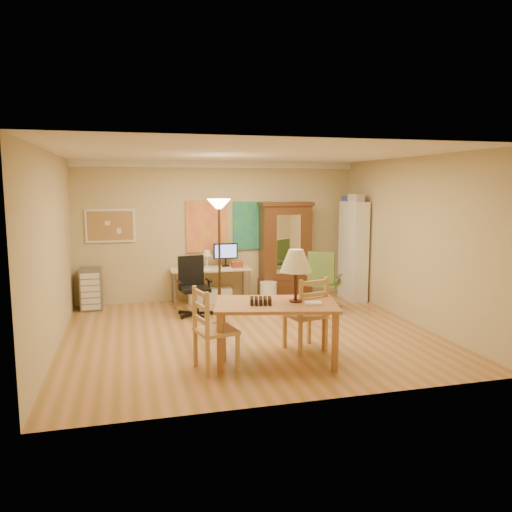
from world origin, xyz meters
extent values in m
plane|color=olive|center=(0.00, 0.00, 0.00)|extent=(5.50, 5.50, 0.00)
cube|color=white|center=(0.00, 2.46, 2.64)|extent=(5.50, 0.08, 0.12)
cube|color=#9F714B|center=(-2.05, 2.47, 1.50)|extent=(0.90, 0.04, 0.62)
cube|color=yellow|center=(-0.25, 2.47, 1.45)|extent=(0.80, 0.04, 1.00)
cube|color=teal|center=(0.65, 2.47, 1.45)|extent=(0.75, 0.04, 0.95)
cube|color=brown|center=(0.04, -1.24, 0.74)|extent=(1.70, 1.24, 0.04)
cube|color=brown|center=(-0.72, -1.46, 0.36)|extent=(0.09, 0.09, 0.72)
cube|color=brown|center=(0.63, -1.77, 0.36)|extent=(0.09, 0.09, 0.72)
cube|color=brown|center=(-0.54, -0.70, 0.36)|extent=(0.09, 0.09, 0.72)
cube|color=brown|center=(0.81, -1.02, 0.36)|extent=(0.09, 0.09, 0.72)
cylinder|color=black|center=(0.30, -1.25, 0.77)|extent=(0.16, 0.16, 0.02)
cylinder|color=black|center=(0.30, -1.25, 0.97)|extent=(0.04, 0.04, 0.41)
cone|color=beige|center=(0.30, -1.25, 1.29)|extent=(0.41, 0.41, 0.29)
cube|color=white|center=(0.47, -1.44, 0.78)|extent=(0.23, 0.20, 0.03)
cube|color=black|center=(-0.16, -1.26, 0.81)|extent=(0.33, 0.28, 0.08)
cube|color=tan|center=(0.56, -0.91, 0.48)|extent=(0.57, 0.56, 0.04)
cube|color=tan|center=(0.71, -0.67, 0.23)|extent=(0.05, 0.05, 0.46)
cube|color=tan|center=(0.31, -0.77, 0.23)|extent=(0.05, 0.05, 0.46)
cube|color=tan|center=(0.81, -1.05, 0.23)|extent=(0.05, 0.05, 0.46)
cube|color=tan|center=(0.41, -1.15, 0.23)|extent=(0.05, 0.05, 0.46)
cube|color=tan|center=(0.81, -1.05, 0.75)|extent=(0.05, 0.05, 0.54)
cube|color=tan|center=(0.41, -1.15, 0.75)|extent=(0.05, 0.05, 0.54)
cube|color=tan|center=(0.61, -1.10, 0.81)|extent=(0.40, 0.13, 0.05)
cube|color=tan|center=(-0.75, -1.34, 0.48)|extent=(0.55, 0.56, 0.04)
cube|color=tan|center=(-0.51, -1.49, 0.23)|extent=(0.05, 0.05, 0.46)
cube|color=tan|center=(-0.60, -1.09, 0.23)|extent=(0.05, 0.05, 0.46)
cube|color=tan|center=(-0.89, -1.58, 0.23)|extent=(0.05, 0.05, 0.46)
cube|color=tan|center=(-0.98, -1.18, 0.23)|extent=(0.05, 0.05, 0.46)
cube|color=tan|center=(-0.89, -1.58, 0.75)|extent=(0.05, 0.05, 0.54)
cube|color=tan|center=(-0.98, -1.18, 0.75)|extent=(0.05, 0.05, 0.54)
cube|color=tan|center=(-0.94, -1.38, 0.81)|extent=(0.12, 0.41, 0.05)
cylinder|color=#3E2818|center=(-0.36, 0.51, 0.02)|extent=(0.30, 0.30, 0.03)
cylinder|color=#3E2818|center=(-0.36, 0.51, 0.98)|extent=(0.04, 0.04, 1.91)
cone|color=#FFE0A5|center=(-0.36, 0.51, 1.96)|extent=(0.37, 0.37, 0.15)
cube|color=#C2B48E|center=(-0.25, 2.12, 0.67)|extent=(1.50, 0.65, 0.03)
cylinder|color=slate|center=(-0.95, 1.84, 0.33)|extent=(0.03, 0.03, 0.65)
cylinder|color=slate|center=(0.45, 1.84, 0.33)|extent=(0.03, 0.03, 0.65)
cylinder|color=slate|center=(-0.95, 2.40, 0.33)|extent=(0.03, 0.03, 0.65)
cylinder|color=slate|center=(0.45, 2.40, 0.33)|extent=(0.03, 0.03, 0.65)
cube|color=black|center=(-0.67, 2.07, 0.69)|extent=(0.30, 0.21, 0.01)
cube|color=black|center=(-0.67, 2.22, 0.79)|extent=(0.30, 0.05, 0.19)
cube|color=black|center=(0.08, 2.26, 0.98)|extent=(0.47, 0.04, 0.30)
cone|color=beige|center=(-0.29, 2.21, 0.96)|extent=(0.19, 0.19, 0.11)
cube|color=white|center=(-0.39, 1.98, 0.69)|extent=(0.23, 0.30, 0.01)
cube|color=maroon|center=(0.27, 2.07, 0.74)|extent=(0.21, 0.15, 0.11)
cube|color=white|center=(-0.53, 2.17, 0.14)|extent=(0.26, 0.22, 0.28)
cube|color=white|center=(-0.25, 2.17, 0.14)|extent=(0.26, 0.22, 0.28)
cube|color=silver|center=(0.03, 2.17, 0.14)|extent=(0.26, 0.22, 0.28)
cylinder|color=black|center=(-0.67, 1.25, 0.25)|extent=(0.06, 0.06, 0.40)
cube|color=black|center=(-0.67, 1.25, 0.47)|extent=(0.53, 0.51, 0.07)
cube|color=black|center=(-0.69, 1.46, 0.77)|extent=(0.46, 0.11, 0.51)
cube|color=black|center=(-0.92, 1.21, 0.61)|extent=(0.08, 0.30, 0.03)
cube|color=black|center=(-0.41, 1.28, 0.61)|extent=(0.08, 0.30, 0.03)
cylinder|color=slate|center=(1.66, 1.08, 0.26)|extent=(0.06, 0.06, 0.42)
cube|color=#46632C|center=(1.66, 1.08, 0.50)|extent=(0.69, 0.69, 0.07)
cube|color=#46632C|center=(1.51, 0.90, 0.81)|extent=(0.41, 0.34, 0.54)
cube|color=slate|center=(1.87, 0.91, 0.65)|extent=(0.23, 0.27, 0.03)
cube|color=slate|center=(1.44, 1.25, 0.65)|extent=(0.23, 0.27, 0.03)
cube|color=slate|center=(-2.42, 2.22, 0.38)|extent=(0.38, 0.43, 0.75)
cube|color=silver|center=(-2.42, 1.99, 0.38)|extent=(0.32, 0.02, 0.65)
cube|color=#3D1E10|center=(1.28, 2.24, 0.93)|extent=(0.97, 0.44, 1.86)
cube|color=#3D1E10|center=(1.28, 2.24, 0.19)|extent=(1.01, 0.48, 0.37)
cube|color=white|center=(1.28, 2.01, 1.10)|extent=(0.49, 0.01, 1.15)
cube|color=#3D1E10|center=(1.28, 2.24, 1.88)|extent=(1.04, 0.49, 0.07)
cube|color=white|center=(2.55, 1.80, 0.97)|extent=(0.29, 0.77, 1.93)
cube|color=#993333|center=(2.51, 1.66, 0.46)|extent=(0.17, 0.39, 0.23)
cube|color=#334C99|center=(2.51, 1.99, 1.60)|extent=(0.17, 0.27, 0.19)
cylinder|color=silver|center=(0.83, 1.87, 0.20)|extent=(0.32, 0.32, 0.41)
camera|label=1|loc=(-1.75, -7.15, 2.23)|focal=35.00mm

